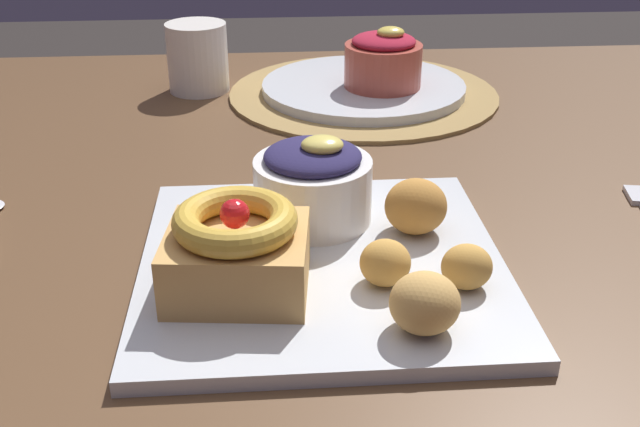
% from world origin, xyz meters
% --- Properties ---
extents(dining_table, '(1.49, 1.06, 0.73)m').
position_xyz_m(dining_table, '(0.00, 0.00, 0.65)').
color(dining_table, brown).
rests_on(dining_table, ground_plane).
extents(woven_placemat, '(0.34, 0.34, 0.00)m').
position_xyz_m(woven_placemat, '(0.04, 0.31, 0.73)').
color(woven_placemat, '#997A47').
rests_on(woven_placemat, dining_table).
extents(front_plate, '(0.28, 0.28, 0.01)m').
position_xyz_m(front_plate, '(-0.04, -0.12, 0.74)').
color(front_plate, silver).
rests_on(front_plate, dining_table).
extents(cake_slice, '(0.11, 0.10, 0.07)m').
position_xyz_m(cake_slice, '(-0.11, -0.16, 0.77)').
color(cake_slice, tan).
rests_on(cake_slice, front_plate).
extents(berry_ramekin, '(0.10, 0.10, 0.08)m').
position_xyz_m(berry_ramekin, '(-0.05, -0.05, 0.78)').
color(berry_ramekin, white).
rests_on(berry_ramekin, front_plate).
extents(fritter_front, '(0.05, 0.05, 0.05)m').
position_xyz_m(fritter_front, '(0.04, -0.08, 0.77)').
color(fritter_front, '#BC7F38').
rests_on(fritter_front, front_plate).
extents(fritter_middle, '(0.04, 0.04, 0.03)m').
position_xyz_m(fritter_middle, '(-0.00, -0.16, 0.76)').
color(fritter_middle, gold).
rests_on(fritter_middle, front_plate).
extents(fritter_back, '(0.05, 0.05, 0.04)m').
position_xyz_m(fritter_back, '(0.02, -0.22, 0.76)').
color(fritter_back, tan).
rests_on(fritter_back, front_plate).
extents(fritter_extra, '(0.04, 0.03, 0.03)m').
position_xyz_m(fritter_extra, '(0.06, -0.17, 0.76)').
color(fritter_extra, gold).
rests_on(fritter_extra, front_plate).
extents(back_plate, '(0.26, 0.26, 0.01)m').
position_xyz_m(back_plate, '(0.04, 0.31, 0.74)').
color(back_plate, silver).
rests_on(back_plate, woven_placemat).
extents(back_ramekin, '(0.10, 0.10, 0.08)m').
position_xyz_m(back_ramekin, '(0.07, 0.29, 0.78)').
color(back_ramekin, '#B24C3D').
rests_on(back_ramekin, back_plate).
extents(coffee_mug, '(0.08, 0.08, 0.09)m').
position_xyz_m(coffee_mug, '(-0.17, 0.35, 0.77)').
color(coffee_mug, silver).
rests_on(coffee_mug, dining_table).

